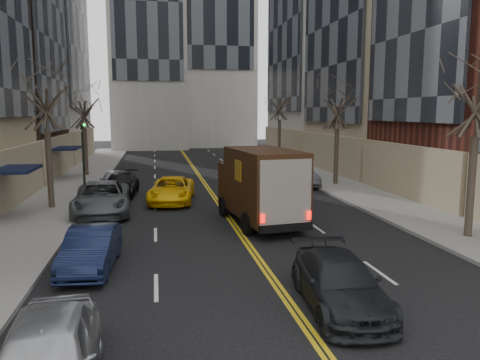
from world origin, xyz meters
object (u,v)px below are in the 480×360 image
object	(u,v)px
taxi	(172,190)
pedestrian	(282,209)
observer_sedan	(339,283)
ups_truck	(260,186)

from	to	relation	value
taxi	pedestrian	xyz separation A→B (m)	(4.64, -6.51, 0.07)
observer_sedan	taxi	xyz separation A→B (m)	(-3.77, 15.28, 0.04)
observer_sedan	pedestrian	xyz separation A→B (m)	(0.87, 8.76, 0.11)
observer_sedan	pedestrian	world-z (taller)	pedestrian
ups_truck	taxi	distance (m)	7.10
ups_truck	pedestrian	world-z (taller)	ups_truck
observer_sedan	taxi	world-z (taller)	taxi
ups_truck	pedestrian	bearing A→B (deg)	-40.71
observer_sedan	taxi	distance (m)	15.73
taxi	pedestrian	bearing A→B (deg)	-47.00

